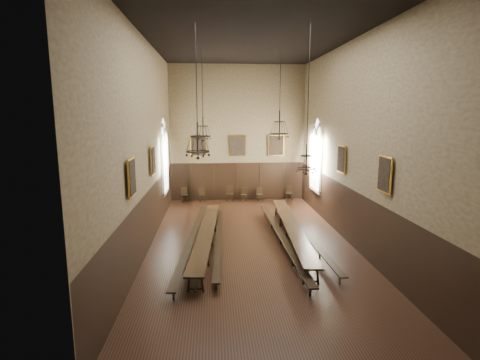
{
  "coord_description": "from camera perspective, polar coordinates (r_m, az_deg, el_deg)",
  "views": [
    {
      "loc": [
        -1.64,
        -16.09,
        5.8
      ],
      "look_at": [
        -0.37,
        1.5,
        2.68
      ],
      "focal_mm": 28.0,
      "sensor_mm": 36.0,
      "label": 1
    }
  ],
  "objects": [
    {
      "name": "wall_front",
      "position": [
        7.38,
        8.77,
        -0.2
      ],
      "size": [
        9.0,
        0.02,
        9.0
      ],
      "primitive_type": "cube",
      "color": "#847251",
      "rests_on": "ground"
    },
    {
      "name": "chair_7",
      "position": [
        25.74,
        7.53,
        -2.41
      ],
      "size": [
        0.45,
        0.45,
        0.95
      ],
      "rotation": [
        0.0,
        0.0,
        -0.07
      ],
      "color": "black",
      "rests_on": "floor"
    },
    {
      "name": "portrait_right_0",
      "position": [
        18.24,
        15.2,
        3.08
      ],
      "size": [
        0.12,
        1.0,
        1.3
      ],
      "color": "gold",
      "rests_on": "wall_right"
    },
    {
      "name": "chandelier_back_left",
      "position": [
        19.04,
        -5.66,
        7.6
      ],
      "size": [
        0.79,
        0.79,
        4.45
      ],
      "color": "black",
      "rests_on": "ceiling"
    },
    {
      "name": "bench_left_inner",
      "position": [
        16.86,
        -3.26,
        -9.14
      ],
      "size": [
        0.6,
        9.24,
        0.42
      ],
      "rotation": [
        0.0,
        0.0,
        -0.03
      ],
      "color": "black",
      "rests_on": "floor"
    },
    {
      "name": "chandelier_front_right",
      "position": [
        14.35,
        10.09,
        3.44
      ],
      "size": [
        0.75,
        0.75,
        5.37
      ],
      "color": "black",
      "rests_on": "ceiling"
    },
    {
      "name": "chandelier_back_right",
      "position": [
        19.03,
        6.03,
        7.83
      ],
      "size": [
        0.93,
        0.93,
        4.35
      ],
      "color": "black",
      "rests_on": "ceiling"
    },
    {
      "name": "wall_right",
      "position": [
        17.27,
        16.82,
        5.3
      ],
      "size": [
        0.02,
        18.0,
        9.0
      ],
      "primitive_type": "cube",
      "color": "#847251",
      "rests_on": "ground"
    },
    {
      "name": "bench_right_outer",
      "position": [
        17.66,
        9.85,
        -8.33
      ],
      "size": [
        0.58,
        9.7,
        0.44
      ],
      "rotation": [
        0.0,
        0.0,
        0.03
      ],
      "color": "black",
      "rests_on": "floor"
    },
    {
      "name": "wall_left",
      "position": [
        16.4,
        -14.25,
        5.19
      ],
      "size": [
        0.02,
        18.0,
        9.0
      ],
      "primitive_type": "cube",
      "color": "#847251",
      "rests_on": "ground"
    },
    {
      "name": "table_left",
      "position": [
        16.77,
        -5.12,
        -8.87
      ],
      "size": [
        1.31,
        9.59,
        0.75
      ],
      "rotation": [
        0.0,
        0.0,
        -0.07
      ],
      "color": "black",
      "rests_on": "floor"
    },
    {
      "name": "table_right",
      "position": [
        17.57,
        7.86,
        -7.99
      ],
      "size": [
        1.28,
        9.97,
        0.78
      ],
      "rotation": [
        0.0,
        0.0,
        -0.06
      ],
      "color": "black",
      "rests_on": "floor"
    },
    {
      "name": "chair_4",
      "position": [
        25.35,
        0.58,
        -2.58
      ],
      "size": [
        0.48,
        0.48,
        0.86
      ],
      "rotation": [
        0.0,
        0.0,
        -0.32
      ],
      "color": "black",
      "rests_on": "floor"
    },
    {
      "name": "wainscot_panelling",
      "position": [
        16.8,
        1.64,
        -5.67
      ],
      "size": [
        9.0,
        18.0,
        2.5
      ],
      "primitive_type": null,
      "color": "black",
      "rests_on": "floor"
    },
    {
      "name": "floor",
      "position": [
        17.18,
        1.62,
        -9.72
      ],
      "size": [
        9.0,
        18.0,
        0.02
      ],
      "primitive_type": "cube",
      "color": "black",
      "rests_on": "ground"
    },
    {
      "name": "bench_right_inner",
      "position": [
        17.12,
        6.24,
        -8.73
      ],
      "size": [
        0.46,
        10.68,
        0.48
      ],
      "rotation": [
        0.0,
        0.0,
        0.01
      ],
      "color": "black",
      "rests_on": "floor"
    },
    {
      "name": "window_left",
      "position": [
        21.9,
        -11.44,
        3.55
      ],
      "size": [
        0.2,
        2.2,
        4.6
      ],
      "primitive_type": null,
      "color": "white",
      "rests_on": "wall_left"
    },
    {
      "name": "bench_left_outer",
      "position": [
        16.91,
        -7.25,
        -9.0
      ],
      "size": [
        1.05,
        10.64,
        0.48
      ],
      "rotation": [
        0.0,
        0.0,
        -0.07
      ],
      "color": "black",
      "rests_on": "floor"
    },
    {
      "name": "portrait_left_0",
      "position": [
        17.44,
        -13.15,
        2.86
      ],
      "size": [
        0.12,
        1.0,
        1.3
      ],
      "color": "gold",
      "rests_on": "wall_left"
    },
    {
      "name": "window_right",
      "position": [
        22.55,
        11.54,
        3.73
      ],
      "size": [
        0.2,
        2.2,
        4.6
      ],
      "primitive_type": null,
      "color": "white",
      "rests_on": "wall_right"
    },
    {
      "name": "chair_3",
      "position": [
        25.3,
        -1.62,
        -2.5
      ],
      "size": [
        0.52,
        0.52,
        1.03
      ],
      "rotation": [
        0.0,
        0.0,
        -0.15
      ],
      "color": "black",
      "rests_on": "floor"
    },
    {
      "name": "chair_1",
      "position": [
        25.18,
        -5.77,
        -2.67
      ],
      "size": [
        0.5,
        0.5,
        0.93
      ],
      "rotation": [
        0.0,
        0.0,
        0.24
      ],
      "color": "black",
      "rests_on": "floor"
    },
    {
      "name": "chair_5",
      "position": [
        25.37,
        3.05,
        -2.57
      ],
      "size": [
        0.45,
        0.45,
        0.89
      ],
      "rotation": [
        0.0,
        0.0,
        0.15
      ],
      "color": "black",
      "rests_on": "floor"
    },
    {
      "name": "portrait_left_1",
      "position": [
        13.05,
        -16.19,
        0.39
      ],
      "size": [
        0.12,
        1.0,
        1.3
      ],
      "color": "gold",
      "rests_on": "wall_left"
    },
    {
      "name": "portrait_back_0",
      "position": [
        25.08,
        -6.33,
        5.18
      ],
      "size": [
        1.1,
        0.12,
        1.4
      ],
      "color": "gold",
      "rests_on": "wall_back"
    },
    {
      "name": "portrait_back_2",
      "position": [
        25.41,
        5.52,
        5.25
      ],
      "size": [
        1.1,
        0.12,
        1.4
      ],
      "color": "gold",
      "rests_on": "wall_back"
    },
    {
      "name": "wall_back",
      "position": [
        25.19,
        -0.39,
        7.08
      ],
      "size": [
        9.0,
        0.02,
        9.0
      ],
      "primitive_type": "cube",
      "color": "#847251",
      "rests_on": "ground"
    },
    {
      "name": "ceiling",
      "position": [
        16.49,
        1.78,
        21.27
      ],
      "size": [
        9.0,
        18.0,
        0.02
      ],
      "primitive_type": "cube",
      "color": "black",
      "rests_on": "ground"
    },
    {
      "name": "chair_0",
      "position": [
        25.29,
        -8.42,
        -2.65
      ],
      "size": [
        0.5,
        0.5,
        0.96
      ],
      "rotation": [
        0.0,
        0.0,
        0.2
      ],
      "color": "black",
      "rests_on": "floor"
    },
    {
      "name": "portrait_right_1",
      "position": [
        14.11,
        21.18,
        0.81
      ],
      "size": [
        0.12,
        1.0,
        1.3
      ],
      "color": "gold",
      "rests_on": "wall_right"
    },
    {
      "name": "portrait_back_1",
      "position": [
        25.11,
        -0.37,
        5.24
      ],
      "size": [
        1.1,
        0.12,
        1.4
      ],
      "color": "gold",
      "rests_on": "wall_back"
    },
    {
      "name": "chandelier_front_left",
      "position": [
        14.11,
        -6.48,
        5.55
      ],
      "size": [
        0.89,
        0.89,
        4.75
      ],
      "color": "black",
      "rests_on": "ceiling"
    }
  ]
}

